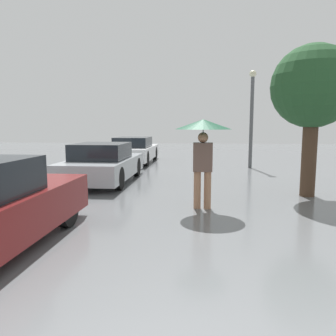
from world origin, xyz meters
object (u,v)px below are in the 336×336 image
Objects in this scene: parked_car_middle at (103,164)px; street_lamp at (252,112)px; pedestrian at (203,136)px; tree at (313,89)px; parked_car_farthest at (134,150)px.

street_lamp reaches higher than parked_car_middle.
pedestrian is 3.17m from tree.
tree is at bearing -83.57° from street_lamp.
parked_car_farthest is 1.11× the size of street_lamp.
parked_car_farthest is at bearing 91.33° from parked_car_middle.
parked_car_farthest is 1.18× the size of tree.
street_lamp reaches higher than parked_car_farthest.
parked_car_middle reaches higher than parked_car_farthest.
parked_car_farthest is 9.11m from tree.
street_lamp is (-0.60, 5.35, -0.35)m from tree.
pedestrian reaches higher than parked_car_farthest.
street_lamp reaches higher than tree.
pedestrian is 4.35m from parked_car_middle.
street_lamp is at bearing -15.65° from parked_car_farthest.
parked_car_farthest is at bearing 164.35° from street_lamp.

